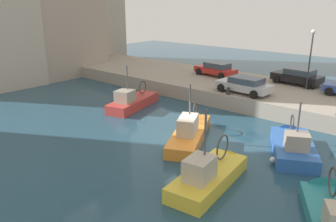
# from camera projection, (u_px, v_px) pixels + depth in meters

# --- Properties ---
(water_surface) EXTENTS (80.00, 80.00, 0.00)m
(water_surface) POSITION_uv_depth(u_px,v_px,m) (192.00, 144.00, 20.10)
(water_surface) COLOR navy
(water_surface) RESTS_ON ground
(quay_wall) EXTENTS (9.00, 56.00, 1.20)m
(quay_wall) POSITION_uv_depth(u_px,v_px,m) (274.00, 95.00, 28.24)
(quay_wall) COLOR #9E9384
(quay_wall) RESTS_ON ground
(fishing_boat_yellow) EXTENTS (5.91, 2.35, 4.60)m
(fishing_boat_yellow) POSITION_uv_depth(u_px,v_px,m) (211.00, 179.00, 15.86)
(fishing_boat_yellow) COLOR gold
(fishing_boat_yellow) RESTS_ON ground
(fishing_boat_red) EXTENTS (6.31, 3.05, 4.31)m
(fishing_boat_red) POSITION_uv_depth(u_px,v_px,m) (135.00, 105.00, 27.29)
(fishing_boat_red) COLOR #BC3833
(fishing_boat_red) RESTS_ON ground
(fishing_boat_blue) EXTENTS (5.78, 4.30, 4.17)m
(fishing_boat_blue) POSITION_uv_depth(u_px,v_px,m) (291.00, 150.00, 19.10)
(fishing_boat_blue) COLOR #2D60B7
(fishing_boat_blue) RESTS_ON ground
(fishing_boat_orange) EXTENTS (6.94, 4.44, 4.30)m
(fishing_boat_orange) POSITION_uv_depth(u_px,v_px,m) (190.00, 136.00, 20.93)
(fishing_boat_orange) COLOR orange
(fishing_boat_orange) RESTS_ON ground
(fishing_boat_teal) EXTENTS (5.75, 4.30, 4.10)m
(fishing_boat_teal) POSITION_uv_depth(u_px,v_px,m) (334.00, 218.00, 13.07)
(fishing_boat_teal) COLOR teal
(fishing_boat_teal) RESTS_ON ground
(parked_car_silver) EXTENTS (2.27, 4.45, 1.29)m
(parked_car_silver) POSITION_uv_depth(u_px,v_px,m) (244.00, 85.00, 26.50)
(parked_car_silver) COLOR #B7B7BC
(parked_car_silver) RESTS_ON quay_wall
(parked_car_red) EXTENTS (2.28, 4.39, 1.32)m
(parked_car_red) POSITION_uv_depth(u_px,v_px,m) (216.00, 69.00, 32.62)
(parked_car_red) COLOR red
(parked_car_red) RESTS_ON quay_wall
(parked_car_black) EXTENTS (2.42, 4.34, 1.39)m
(parked_car_black) POSITION_uv_depth(u_px,v_px,m) (298.00, 76.00, 29.28)
(parked_car_black) COLOR black
(parked_car_black) RESTS_ON quay_wall
(mooring_bollard_north) EXTENTS (0.28, 0.28, 0.55)m
(mooring_bollard_north) POSITION_uv_depth(u_px,v_px,m) (228.00, 91.00, 26.20)
(mooring_bollard_north) COLOR #2D2D33
(mooring_bollard_north) RESTS_ON quay_wall
(quay_streetlamp) EXTENTS (0.36, 0.36, 4.83)m
(quay_streetlamp) POSITION_uv_depth(u_px,v_px,m) (311.00, 50.00, 26.87)
(quay_streetlamp) COLOR #38383D
(quay_streetlamp) RESTS_ON quay_wall
(waterfront_building_west) EXTENTS (11.31, 9.27, 16.02)m
(waterfront_building_west) POSITION_uv_depth(u_px,v_px,m) (41.00, 2.00, 37.04)
(waterfront_building_west) COLOR #A39384
(waterfront_building_west) RESTS_ON ground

